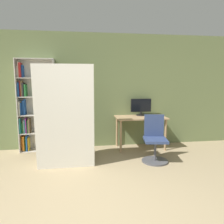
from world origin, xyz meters
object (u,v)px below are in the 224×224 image
at_px(mattress_near, 65,117).
at_px(mattress_far, 66,114).
at_px(office_chair, 155,143).
at_px(monitor, 141,107).
at_px(bookshelf, 33,107).

xyz_separation_m(mattress_near, mattress_far, (0.00, 0.30, -0.00)).
xyz_separation_m(office_chair, mattress_near, (-1.74, -0.06, 0.58)).
distance_m(mattress_near, mattress_far, 0.30).
distance_m(monitor, mattress_far, 1.90).
bearing_deg(bookshelf, office_chair, -22.79).
xyz_separation_m(office_chair, mattress_far, (-1.74, 0.24, 0.58)).
bearing_deg(office_chair, mattress_near, -178.01).
xyz_separation_m(monitor, mattress_near, (-1.73, -1.09, -0.03)).
relative_size(monitor, bookshelf, 0.24).
bearing_deg(mattress_far, mattress_near, -90.00).
bearing_deg(bookshelf, mattress_far, -46.16).
distance_m(office_chair, mattress_far, 1.85).
distance_m(bookshelf, mattress_far, 1.13).
xyz_separation_m(monitor, office_chair, (0.00, -1.03, -0.60)).
distance_m(monitor, mattress_near, 2.05).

